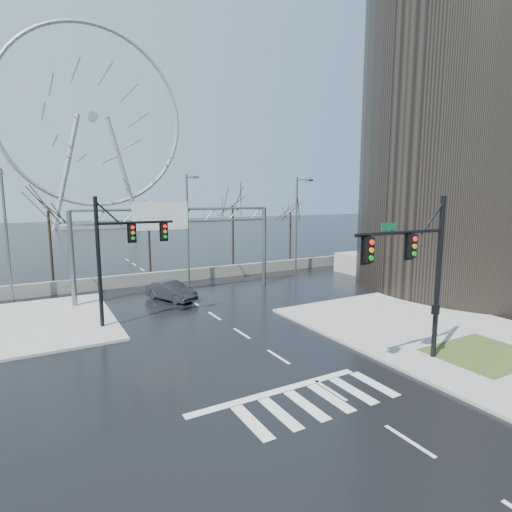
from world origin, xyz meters
TOP-DOWN VIEW (x-y plane):
  - ground at (0.00, 0.00)m, footprint 260.00×260.00m
  - sidewalk_right_ext at (10.00, 2.00)m, footprint 12.00×10.00m
  - sidewalk_far at (-11.00, 12.00)m, footprint 10.00×12.00m
  - grass_strip at (9.00, -5.00)m, footprint 5.00×4.00m
  - tower_podium at (29.00, 8.00)m, footprint 22.00×18.00m
  - barrier_wall at (0.00, 20.00)m, footprint 52.00×0.50m
  - signal_mast_near at (5.14, -4.04)m, footprint 5.52×0.41m
  - signal_mast_far at (-5.87, 8.96)m, footprint 4.72×0.41m
  - sign_gantry at (-0.38, 14.96)m, footprint 16.36×0.40m
  - streetlight_left at (-12.00, 18.16)m, footprint 0.50×2.55m
  - streetlight_mid at (2.00, 18.16)m, footprint 0.50×2.55m
  - streetlight_right at (14.00, 18.16)m, footprint 0.50×2.55m
  - tree_left at (-9.00, 23.50)m, footprint 3.75×3.75m
  - tree_center at (0.00, 24.50)m, footprint 3.25×3.25m
  - tree_right at (9.00, 23.50)m, footprint 3.90×3.90m
  - tree_far_right at (17.00, 24.00)m, footprint 3.40×3.40m
  - ferris_wheel at (5.00, 95.00)m, footprint 45.00×6.00m
  - car at (-1.25, 13.55)m, footprint 3.26×4.67m

SIDE VIEW (x-z plane):
  - ground at x=0.00m, z-range 0.00..0.00m
  - sidewalk_right_ext at x=10.00m, z-range 0.00..0.15m
  - sidewalk_far at x=-11.00m, z-range 0.00..0.15m
  - grass_strip at x=9.00m, z-range 0.14..0.17m
  - barrier_wall at x=0.00m, z-range 0.00..1.10m
  - car at x=-1.25m, z-range 0.00..1.46m
  - tower_podium at x=29.00m, z-range 0.00..2.00m
  - signal_mast_far at x=-5.87m, z-range 0.83..8.83m
  - signal_mast_near at x=5.14m, z-range 0.87..8.87m
  - tree_center at x=0.00m, z-range 1.92..8.42m
  - sign_gantry at x=-0.38m, z-range 1.38..8.98m
  - tree_far_right at x=17.00m, z-range 2.01..8.81m
  - streetlight_left at x=-12.00m, z-range 0.89..10.89m
  - streetlight_mid at x=2.00m, z-range 0.89..10.89m
  - streetlight_right at x=14.00m, z-range 0.89..10.89m
  - tree_left at x=-9.00m, z-range 2.23..9.73m
  - tree_right at x=9.00m, z-range 2.32..10.12m
  - ferris_wheel at x=5.00m, z-range 0.68..51.59m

